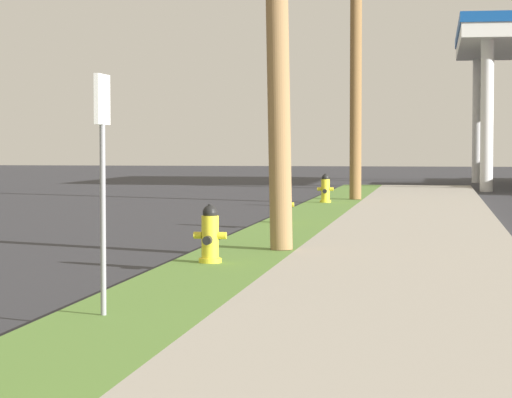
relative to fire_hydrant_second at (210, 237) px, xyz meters
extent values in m
cylinder|color=yellow|center=(0.00, 0.01, -0.30)|extent=(0.29, 0.29, 0.06)
cylinder|color=yellow|center=(0.00, 0.01, -0.03)|extent=(0.22, 0.22, 0.60)
sphere|color=black|center=(0.00, 0.01, 0.31)|extent=(0.19, 0.19, 0.19)
cylinder|color=black|center=(0.00, 0.01, 0.39)|extent=(0.06, 0.06, 0.05)
cylinder|color=yellow|center=(-0.16, 0.01, 0.02)|extent=(0.10, 0.09, 0.09)
cylinder|color=yellow|center=(0.16, 0.01, 0.02)|extent=(0.10, 0.09, 0.09)
cylinder|color=black|center=(0.00, -0.16, -0.03)|extent=(0.11, 0.12, 0.11)
cylinder|color=yellow|center=(-0.06, 7.31, -0.30)|extent=(0.29, 0.29, 0.06)
cylinder|color=yellow|center=(-0.06, 7.31, -0.03)|extent=(0.22, 0.22, 0.60)
sphere|color=black|center=(-0.06, 7.31, 0.31)|extent=(0.19, 0.19, 0.19)
cylinder|color=black|center=(-0.06, 7.31, 0.39)|extent=(0.06, 0.06, 0.05)
cylinder|color=yellow|center=(-0.22, 7.31, 0.02)|extent=(0.10, 0.09, 0.09)
cylinder|color=yellow|center=(0.10, 7.31, 0.02)|extent=(0.10, 0.09, 0.09)
cylinder|color=black|center=(-0.06, 7.14, -0.03)|extent=(0.11, 0.12, 0.11)
cylinder|color=yellow|center=(0.01, 14.79, -0.30)|extent=(0.29, 0.29, 0.06)
cylinder|color=yellow|center=(0.01, 14.79, -0.03)|extent=(0.22, 0.22, 0.60)
sphere|color=black|center=(0.01, 14.79, 0.31)|extent=(0.19, 0.19, 0.19)
cylinder|color=black|center=(0.01, 14.79, 0.39)|extent=(0.06, 0.06, 0.05)
cylinder|color=yellow|center=(-0.15, 14.79, 0.02)|extent=(0.10, 0.09, 0.09)
cylinder|color=yellow|center=(0.17, 14.79, 0.02)|extent=(0.10, 0.09, 0.09)
cylinder|color=black|center=(0.01, 14.62, -0.03)|extent=(0.11, 0.12, 0.11)
cylinder|color=olive|center=(0.65, 16.60, 4.17)|extent=(0.36, 0.51, 8.99)
cylinder|color=gray|center=(-0.06, -4.41, 0.72)|extent=(0.05, 0.05, 2.10)
cube|color=white|center=(-0.06, -4.41, 1.57)|extent=(0.04, 0.36, 0.44)
cylinder|color=silver|center=(4.52, 24.99, 2.14)|extent=(0.44, 0.44, 5.18)
cylinder|color=silver|center=(4.52, 33.85, 2.14)|extent=(0.44, 0.44, 5.18)
camera|label=1|loc=(2.84, -13.86, 1.19)|focal=78.37mm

